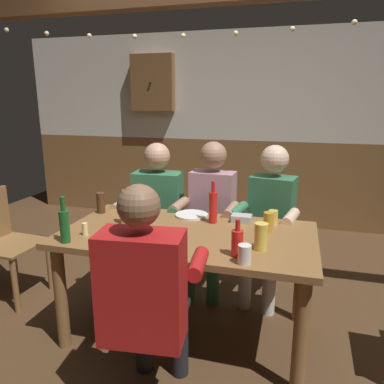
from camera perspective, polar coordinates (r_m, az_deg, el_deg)
ground_plane at (r=2.81m, az=-0.36°, el=-20.12°), size 7.16×7.16×0.00m
back_wall_upper at (r=4.77m, az=8.34°, el=15.78°), size 5.97×0.12×1.31m
back_wall_wainscot at (r=4.88m, az=7.84°, el=1.65°), size 5.97×0.12×1.07m
dining_table at (r=2.47m, az=-0.71°, el=-8.52°), size 1.63×0.89×0.74m
person_0 at (r=3.21m, az=-5.57°, el=-2.21°), size 0.57×0.55×1.22m
person_1 at (r=3.06m, az=2.82°, el=-2.88°), size 0.52×0.50×1.25m
person_2 at (r=3.00m, az=11.80°, el=-3.67°), size 0.53×0.57×1.24m
person_3 at (r=1.88m, az=-7.01°, el=-14.99°), size 0.56×0.54×1.23m
chair_empty_near_right at (r=3.37m, az=-27.10°, el=-6.66°), size 0.46×0.46×0.88m
table_candle at (r=2.46m, az=-16.14°, el=-5.50°), size 0.04×0.04×0.08m
condiment_caddy at (r=2.64m, az=7.65°, el=-4.04°), size 0.14×0.10×0.05m
plate_0 at (r=2.75m, az=-0.07°, el=-3.55°), size 0.24×0.24×0.01m
bottle_0 at (r=2.59m, az=-10.21°, el=-2.80°), size 0.07×0.07×0.24m
bottle_1 at (r=2.57m, az=3.25°, el=-2.21°), size 0.06×0.06×0.30m
bottle_2 at (r=2.06m, az=6.97°, el=-7.68°), size 0.07×0.07×0.21m
bottle_3 at (r=2.35m, az=-19.03°, el=-4.78°), size 0.06×0.06×0.29m
pint_glass_0 at (r=2.45m, az=11.64°, el=-4.60°), size 0.06×0.06×0.13m
pint_glass_1 at (r=1.99m, az=8.09°, el=-9.49°), size 0.07×0.07×0.11m
pint_glass_2 at (r=2.61m, az=12.35°, el=-3.88°), size 0.07×0.07×0.10m
pint_glass_3 at (r=2.89m, az=-13.85°, el=-1.63°), size 0.06×0.06×0.16m
pint_glass_4 at (r=2.17m, az=10.57°, el=-6.75°), size 0.08×0.08×0.16m
wall_dart_cabinet at (r=4.95m, az=-6.09°, el=16.37°), size 0.56×0.15×0.70m
string_lights at (r=2.85m, az=2.65°, el=24.30°), size 4.21×0.04×0.20m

